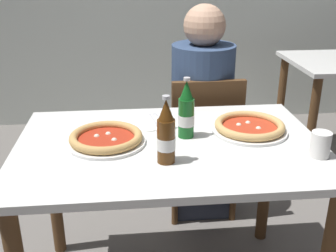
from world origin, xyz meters
TOP-DOWN VIEW (x-y plane):
  - dining_table_main at (0.00, 0.00)m, footprint 1.20×0.80m
  - chair_behind_table at (0.25, 0.61)m, footprint 0.41×0.41m
  - diner_seated at (0.25, 0.66)m, footprint 0.34×0.34m
  - pizza_margherita_near at (0.34, 0.08)m, footprint 0.31×0.31m
  - pizza_marinara_far at (-0.25, 0.02)m, footprint 0.31×0.31m
  - beer_bottle_left at (0.07, 0.05)m, footprint 0.07×0.07m
  - beer_bottle_center at (-0.03, -0.16)m, footprint 0.07×0.07m
  - napkin_with_cutlery at (-0.02, 0.22)m, footprint 0.22×0.22m
  - paper_cup at (0.53, -0.17)m, footprint 0.07×0.07m

SIDE VIEW (x-z plane):
  - chair_behind_table at x=0.25m, z-range 0.06..0.91m
  - diner_seated at x=0.25m, z-range -0.02..1.19m
  - dining_table_main at x=0.00m, z-range 0.26..1.01m
  - napkin_with_cutlery at x=-0.02m, z-range 0.75..0.76m
  - pizza_margherita_near at x=0.34m, z-range 0.75..0.79m
  - pizza_marinara_far at x=-0.25m, z-range 0.75..0.79m
  - paper_cup at x=0.53m, z-range 0.75..0.84m
  - beer_bottle_left at x=0.07m, z-range 0.73..0.98m
  - beer_bottle_center at x=-0.03m, z-range 0.73..0.98m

